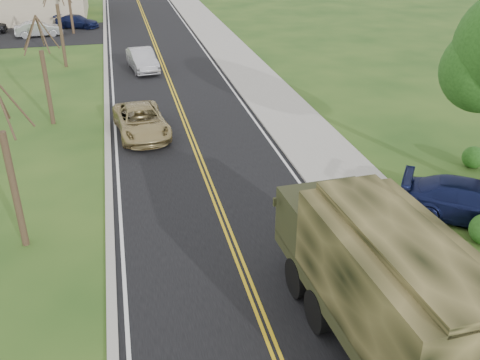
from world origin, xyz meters
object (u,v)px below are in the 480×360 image
object	(u,v)px
sedan_silver	(142,60)
pickup_navy	(473,202)
suv_champagne	(141,121)
military_truck	(380,275)

from	to	relation	value
sedan_silver	pickup_navy	bearing A→B (deg)	-73.80
suv_champagne	sedan_silver	xyz separation A→B (m)	(0.86, 12.41, 0.03)
pickup_navy	suv_champagne	bearing A→B (deg)	79.63
military_truck	sedan_silver	distance (m)	29.10
military_truck	suv_champagne	world-z (taller)	military_truck
military_truck	sedan_silver	world-z (taller)	military_truck
suv_champagne	military_truck	bearing A→B (deg)	-78.71
suv_champagne	sedan_silver	world-z (taller)	sedan_silver
military_truck	sedan_silver	bearing A→B (deg)	95.09
pickup_navy	military_truck	bearing A→B (deg)	162.73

